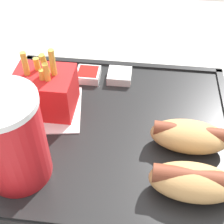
# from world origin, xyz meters

# --- Properties ---
(food_tray) EXTENTS (0.38, 0.34, 0.01)m
(food_tray) POSITION_xyz_m (-0.04, -0.00, 0.78)
(food_tray) COLOR black
(food_tray) RESTS_ON dining_table
(paper_napkin) EXTENTS (0.15, 0.13, 0.00)m
(paper_napkin) POSITION_xyz_m (0.08, -0.02, 0.78)
(paper_napkin) COLOR white
(paper_napkin) RESTS_ON food_tray
(soda_cup) EXTENTS (0.09, 0.09, 0.17)m
(soda_cup) POSITION_xyz_m (0.08, 0.10, 0.85)
(soda_cup) COLOR red
(soda_cup) RESTS_ON food_tray
(hot_dog_far) EXTENTS (0.11, 0.06, 0.04)m
(hot_dog_far) POSITION_xyz_m (-0.15, 0.10, 0.81)
(hot_dog_far) COLOR tan
(hot_dog_far) RESTS_ON food_tray
(hot_dog_near) EXTENTS (0.11, 0.06, 0.04)m
(hot_dog_near) POSITION_xyz_m (-0.15, 0.03, 0.81)
(hot_dog_near) COLOR tan
(hot_dog_near) RESTS_ON food_tray
(fries_carton) EXTENTS (0.09, 0.07, 0.11)m
(fries_carton) POSITION_xyz_m (0.07, -0.03, 0.82)
(fries_carton) COLOR red
(fries_carton) RESTS_ON food_tray
(sauce_cup_mayo) EXTENTS (0.04, 0.04, 0.02)m
(sauce_cup_mayo) POSITION_xyz_m (-0.04, -0.12, 0.79)
(sauce_cup_mayo) COLOR silver
(sauce_cup_mayo) RESTS_ON food_tray
(sauce_cup_ketchup) EXTENTS (0.04, 0.04, 0.02)m
(sauce_cup_ketchup) POSITION_xyz_m (0.02, -0.12, 0.79)
(sauce_cup_ketchup) COLOR silver
(sauce_cup_ketchup) RESTS_ON food_tray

